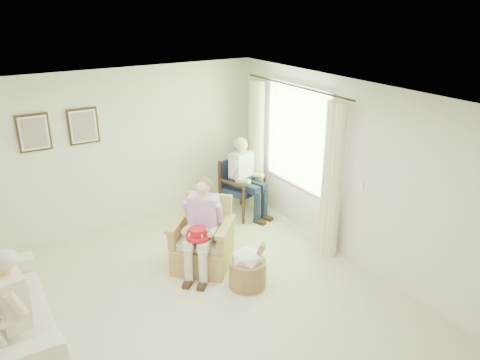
{
  "coord_description": "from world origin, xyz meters",
  "views": [
    {
      "loc": [
        -2.0,
        -4.37,
        3.62
      ],
      "look_at": [
        1.38,
        1.17,
        1.05
      ],
      "focal_mm": 35.0,
      "sensor_mm": 36.0,
      "label": 1
    }
  ],
  "objects_px": {
    "person_sofa": "(9,304)",
    "red_hat": "(198,234)",
    "wood_armchair": "(240,184)",
    "person_wicker": "(205,221)",
    "person_dark": "(245,173)",
    "hatbox": "(248,268)",
    "wicker_armchair": "(202,246)",
    "sofa": "(9,309)"
  },
  "relations": [
    {
      "from": "person_sofa",
      "to": "wicker_armchair",
      "type": "bearing_deg",
      "value": 96.7
    },
    {
      "from": "person_wicker",
      "to": "red_hat",
      "type": "distance_m",
      "value": 0.24
    },
    {
      "from": "person_wicker",
      "to": "person_sofa",
      "type": "bearing_deg",
      "value": -123.67
    },
    {
      "from": "wood_armchair",
      "to": "hatbox",
      "type": "distance_m",
      "value": 2.31
    },
    {
      "from": "person_wicker",
      "to": "wicker_armchair",
      "type": "bearing_deg",
      "value": 133.66
    },
    {
      "from": "person_wicker",
      "to": "hatbox",
      "type": "bearing_deg",
      "value": -22.05
    },
    {
      "from": "wicker_armchair",
      "to": "sofa",
      "type": "bearing_deg",
      "value": -133.4
    },
    {
      "from": "wicker_armchair",
      "to": "person_dark",
      "type": "bearing_deg",
      "value": 81.62
    },
    {
      "from": "person_wicker",
      "to": "red_hat",
      "type": "relative_size",
      "value": 4.17
    },
    {
      "from": "wood_armchair",
      "to": "person_wicker",
      "type": "relative_size",
      "value": 0.73
    },
    {
      "from": "person_wicker",
      "to": "person_dark",
      "type": "bearing_deg",
      "value": 84.85
    },
    {
      "from": "person_dark",
      "to": "red_hat",
      "type": "bearing_deg",
      "value": -157.2
    },
    {
      "from": "wood_armchair",
      "to": "red_hat",
      "type": "bearing_deg",
      "value": -153.99
    },
    {
      "from": "wicker_armchair",
      "to": "hatbox",
      "type": "distance_m",
      "value": 0.82
    },
    {
      "from": "wicker_armchair",
      "to": "wood_armchair",
      "type": "height_order",
      "value": "wicker_armchair"
    },
    {
      "from": "person_wicker",
      "to": "hatbox",
      "type": "distance_m",
      "value": 0.86
    },
    {
      "from": "person_sofa",
      "to": "red_hat",
      "type": "distance_m",
      "value": 2.37
    },
    {
      "from": "wood_armchair",
      "to": "person_wicker",
      "type": "distance_m",
      "value": 1.98
    },
    {
      "from": "person_dark",
      "to": "wood_armchair",
      "type": "bearing_deg",
      "value": 72.06
    },
    {
      "from": "person_wicker",
      "to": "person_sofa",
      "type": "relative_size",
      "value": 1.04
    },
    {
      "from": "wood_armchair",
      "to": "sofa",
      "type": "height_order",
      "value": "wood_armchair"
    },
    {
      "from": "wicker_armchair",
      "to": "red_hat",
      "type": "relative_size",
      "value": 3.12
    },
    {
      "from": "wicker_armchair",
      "to": "red_hat",
      "type": "height_order",
      "value": "wicker_armchair"
    },
    {
      "from": "person_dark",
      "to": "hatbox",
      "type": "distance_m",
      "value": 2.22
    },
    {
      "from": "person_dark",
      "to": "hatbox",
      "type": "xyz_separation_m",
      "value": [
        -1.1,
        -1.86,
        -0.52
      ]
    },
    {
      "from": "wood_armchair",
      "to": "person_wicker",
      "type": "height_order",
      "value": "person_wicker"
    },
    {
      "from": "person_dark",
      "to": "red_hat",
      "type": "xyz_separation_m",
      "value": [
        -1.57,
        -1.35,
        -0.12
      ]
    },
    {
      "from": "person_wicker",
      "to": "person_dark",
      "type": "xyz_separation_m",
      "value": [
        1.39,
        1.22,
        0.03
      ]
    },
    {
      "from": "person_sofa",
      "to": "red_hat",
      "type": "bearing_deg",
      "value": 91.61
    },
    {
      "from": "sofa",
      "to": "person_sofa",
      "type": "xyz_separation_m",
      "value": [
        -0.0,
        -0.57,
        0.42
      ]
    },
    {
      "from": "wicker_armchair",
      "to": "sofa",
      "type": "xyz_separation_m",
      "value": [
        -2.51,
        -0.13,
        -0.01
      ]
    },
    {
      "from": "red_hat",
      "to": "person_dark",
      "type": "bearing_deg",
      "value": 40.75
    },
    {
      "from": "person_sofa",
      "to": "person_wicker",
      "type": "bearing_deg",
      "value": 93.86
    },
    {
      "from": "sofa",
      "to": "person_sofa",
      "type": "height_order",
      "value": "person_sofa"
    },
    {
      "from": "person_wicker",
      "to": "hatbox",
      "type": "height_order",
      "value": "person_wicker"
    },
    {
      "from": "person_dark",
      "to": "wicker_armchair",
      "type": "bearing_deg",
      "value": -159.98
    },
    {
      "from": "sofa",
      "to": "person_sofa",
      "type": "distance_m",
      "value": 0.7
    },
    {
      "from": "sofa",
      "to": "hatbox",
      "type": "height_order",
      "value": "hatbox"
    },
    {
      "from": "wicker_armchair",
      "to": "red_hat",
      "type": "bearing_deg",
      "value": -80.16
    },
    {
      "from": "hatbox",
      "to": "wood_armchair",
      "type": "bearing_deg",
      "value": 61.31
    },
    {
      "from": "wicker_armchair",
      "to": "person_wicker",
      "type": "distance_m",
      "value": 0.47
    },
    {
      "from": "person_dark",
      "to": "red_hat",
      "type": "relative_size",
      "value": 4.29
    }
  ]
}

